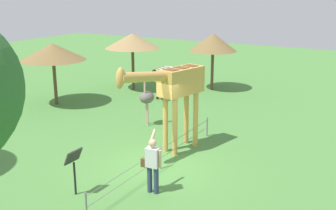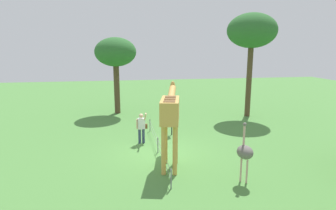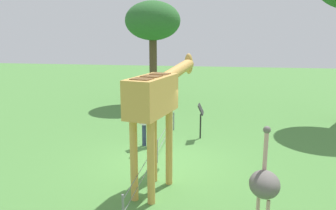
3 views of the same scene
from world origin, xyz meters
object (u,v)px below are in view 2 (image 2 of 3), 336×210
(tree_northeast, at_px, (116,53))
(info_sign, at_px, (172,119))
(ostrich, at_px, (245,152))
(giraffe, at_px, (170,113))
(visitor, at_px, (142,126))
(tree_east, at_px, (252,32))

(tree_northeast, relative_size, info_sign, 4.25)
(ostrich, height_order, info_sign, ostrich)
(ostrich, bearing_deg, tree_northeast, 20.98)
(giraffe, relative_size, visitor, 2.18)
(giraffe, xyz_separation_m, ostrich, (-1.94, -2.40, -1.12))
(visitor, bearing_deg, tree_northeast, 10.10)
(visitor, distance_m, info_sign, 2.13)
(tree_northeast, bearing_deg, ostrich, -159.02)
(ostrich, relative_size, tree_northeast, 0.40)
(visitor, distance_m, tree_east, 10.52)
(visitor, height_order, info_sign, visitor)
(tree_east, bearing_deg, ostrich, 154.16)
(ostrich, xyz_separation_m, tree_east, (9.57, -4.64, 4.75))
(visitor, bearing_deg, giraffe, -162.19)
(visitor, xyz_separation_m, info_sign, (1.16, -1.79, 0.05))
(giraffe, xyz_separation_m, visitor, (3.00, 0.96, -1.39))
(giraffe, distance_m, tree_northeast, 10.62)
(tree_northeast, bearing_deg, visitor, -169.90)
(giraffe, bearing_deg, tree_east, -42.65)
(ostrich, relative_size, info_sign, 1.70)
(giraffe, bearing_deg, info_sign, -11.24)
(giraffe, height_order, ostrich, giraffe)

